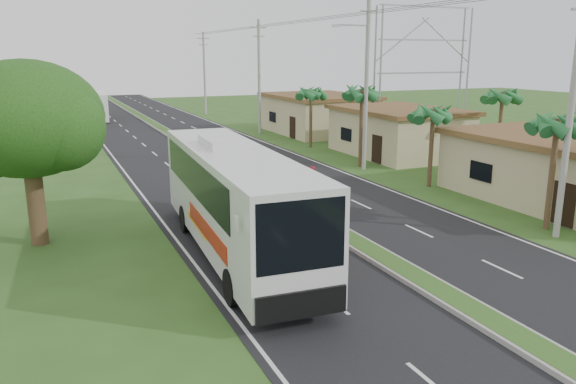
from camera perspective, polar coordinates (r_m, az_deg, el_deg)
name	(u,v)px	position (r m, az deg, el deg)	size (l,w,h in m)	color
ground	(423,285)	(20.04, 13.59, -9.14)	(180.00, 180.00, 0.00)	#2F4E1C
road_asphalt	(237,174)	(37.19, -5.23, 1.83)	(14.00, 160.00, 0.02)	black
median_strip	(237,173)	(37.17, -5.23, 1.97)	(1.20, 160.00, 0.18)	gray
lane_edge_left	(133,183)	(35.70, -15.47, 0.86)	(0.12, 160.00, 0.01)	silver
lane_edge_right	(327,166)	(39.77, 3.97, 2.63)	(0.12, 160.00, 0.01)	silver
shop_near	(573,169)	(33.24, 26.96, 2.06)	(8.60, 12.60, 3.52)	tan
shop_mid	(398,131)	(44.91, 11.14, 6.08)	(7.60, 10.60, 3.67)	tan
shop_far	(318,113)	(56.88, 3.06, 7.97)	(8.60, 11.60, 3.82)	tan
palm_verge_a	(557,124)	(27.11, 25.70, 6.22)	(2.40, 2.40, 5.45)	#473321
palm_verge_b	(433,113)	(33.92, 14.54, 7.74)	(2.40, 2.40, 5.05)	#473321
palm_verge_c	(362,93)	(39.26, 7.54, 9.94)	(2.40, 2.40, 5.85)	#473321
palm_verge_d	(311,93)	(47.44, 2.35, 10.00)	(2.40, 2.40, 5.25)	#473321
palm_behind_shop	(503,96)	(41.46, 20.97, 9.10)	(2.40, 2.40, 5.65)	#473321
shade_tree	(24,123)	(24.71, -25.23, 6.33)	(6.30, 6.00, 7.54)	#473321
utility_pole_a	(571,105)	(26.00, 26.85, 7.91)	(1.60, 0.28, 11.00)	gray
utility_pole_b	(366,77)	(38.18, 7.95, 11.53)	(3.20, 0.28, 12.00)	gray
utility_pole_c	(259,76)	(56.24, -2.95, 11.73)	(1.60, 0.28, 11.00)	gray
utility_pole_d	(204,72)	(75.27, -8.49, 11.92)	(1.60, 0.28, 10.50)	gray
billboard_lattice	(423,64)	(55.71, 13.55, 12.54)	(10.18, 1.18, 12.07)	gray
coach_bus_main	(234,194)	(21.68, -5.48, -0.22)	(3.65, 13.94, 4.46)	silver
coach_bus_far	(96,104)	(73.05, -18.91, 8.47)	(3.19, 11.22, 3.23)	white
motorcyclist	(311,194)	(28.35, 2.40, -0.18)	(1.65, 0.80, 2.25)	black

